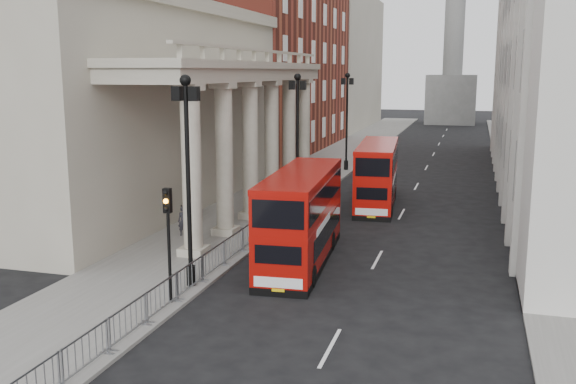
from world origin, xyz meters
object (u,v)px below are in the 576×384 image
object	(u,v)px
lamp_post_mid	(297,131)
lamp_post_north	(347,114)
monument_column	(455,25)
traffic_light	(168,224)
lamp_post_south	(188,167)
pedestrian_a	(183,221)
pedestrian_b	(189,207)
bus_near	(302,215)
bus_far	(377,173)
pedestrian_c	(277,191)

from	to	relation	value
lamp_post_mid	lamp_post_north	bearing A→B (deg)	90.00
monument_column	lamp_post_mid	size ratio (longest dim) A/B	6.51
monument_column	traffic_light	world-z (taller)	monument_column
monument_column	lamp_post_mid	bearing A→B (deg)	-95.24
lamp_post_south	pedestrian_a	bearing A→B (deg)	117.40
lamp_post_south	pedestrian_b	world-z (taller)	lamp_post_south
bus_near	bus_far	size ratio (longest dim) A/B	1.03
pedestrian_b	lamp_post_south	bearing A→B (deg)	80.86
lamp_post_south	pedestrian_b	bearing A→B (deg)	115.30
bus_far	pedestrian_c	distance (m)	6.53
lamp_post_south	pedestrian_c	xyz separation A→B (m)	(-1.28, 15.85, -3.87)
lamp_post_north	traffic_light	bearing A→B (deg)	-89.83
pedestrian_c	pedestrian_b	bearing A→B (deg)	-83.07
bus_near	lamp_post_mid	bearing A→B (deg)	102.06
lamp_post_mid	pedestrian_b	bearing A→B (deg)	-125.32
lamp_post_south	bus_far	xyz separation A→B (m)	(4.74, 18.12, -2.80)
traffic_light	pedestrian_a	world-z (taller)	traffic_light
lamp_post_mid	pedestrian_a	world-z (taller)	lamp_post_mid
monument_column	pedestrian_c	xyz separation A→B (m)	(-7.88, -72.15, -14.94)
bus_near	traffic_light	bearing A→B (deg)	-120.07
bus_near	pedestrian_b	xyz separation A→B (m)	(-7.86, 4.93, -1.09)
lamp_post_south	bus_near	world-z (taller)	lamp_post_south
monument_column	pedestrian_a	distance (m)	82.89
lamp_post_north	pedestrian_a	world-z (taller)	lamp_post_north
monument_column	lamp_post_north	world-z (taller)	monument_column
pedestrian_b	bus_far	bearing A→B (deg)	-171.88
monument_column	lamp_post_north	xyz separation A→B (m)	(-6.60, -56.00, -11.07)
lamp_post_north	traffic_light	world-z (taller)	lamp_post_north
traffic_light	pedestrian_b	size ratio (longest dim) A/B	2.24
monument_column	bus_far	world-z (taller)	monument_column
pedestrian_a	pedestrian_b	xyz separation A→B (m)	(-0.83, 2.44, 0.19)
traffic_light	bus_far	size ratio (longest dim) A/B	0.45
lamp_post_mid	pedestrian_b	distance (m)	8.73
pedestrian_b	pedestrian_c	xyz separation A→B (m)	(3.26, 6.26, -0.04)
lamp_post_north	pedestrian_a	size ratio (longest dim) A/B	5.41
bus_far	pedestrian_c	bearing A→B (deg)	-164.19
traffic_light	bus_near	distance (m)	7.48
pedestrian_a	lamp_post_north	bearing A→B (deg)	55.15
pedestrian_b	pedestrian_c	distance (m)	7.05
monument_column	lamp_post_south	world-z (taller)	monument_column
bus_near	pedestrian_c	xyz separation A→B (m)	(-4.61, 11.18, -1.13)
lamp_post_mid	traffic_light	xyz separation A→B (m)	(0.10, -18.02, -1.80)
lamp_post_south	lamp_post_mid	world-z (taller)	same
lamp_post_south	lamp_post_north	size ratio (longest dim) A/B	1.00
monument_column	pedestrian_c	bearing A→B (deg)	-96.23
pedestrian_b	monument_column	bearing A→B (deg)	-132.53
pedestrian_a	pedestrian_c	distance (m)	9.03
lamp_post_mid	pedestrian_b	size ratio (longest dim) A/B	4.33
lamp_post_south	lamp_post_north	bearing A→B (deg)	90.00
pedestrian_a	pedestrian_b	bearing A→B (deg)	82.38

